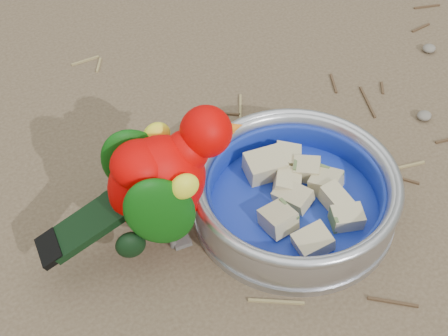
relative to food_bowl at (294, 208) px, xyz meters
name	(u,v)px	position (x,y,z in m)	size (l,w,h in m)	color
ground	(315,226)	(0.01, -0.03, -0.01)	(60.00, 60.00, 0.00)	brown
food_bowl	(294,208)	(0.00, 0.00, 0.00)	(0.24, 0.24, 0.02)	#B2B2BA
bowl_wall	(296,191)	(0.00, 0.00, 0.03)	(0.24, 0.24, 0.04)	#B2B2BA
fruit_wedges	(295,195)	(0.00, 0.00, 0.02)	(0.14, 0.14, 0.03)	#BFB284
lory_parrot	(162,190)	(-0.15, 0.02, 0.08)	(0.10, 0.21, 0.17)	#D50100
ground_debris	(350,210)	(0.06, -0.03, -0.01)	(0.90, 0.80, 0.01)	#93814F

